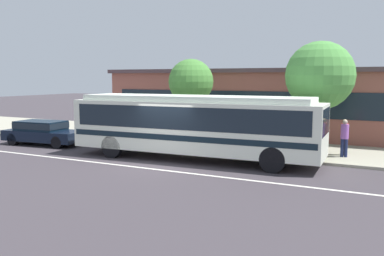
{
  "coord_description": "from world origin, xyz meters",
  "views": [
    {
      "loc": [
        8.74,
        -14.41,
        3.59
      ],
      "look_at": [
        0.23,
        2.41,
        1.3
      ],
      "focal_mm": 38.58,
      "sensor_mm": 36.0,
      "label": 1
    }
  ],
  "objects_px": {
    "pedestrian_waiting_near_sign": "(166,123)",
    "pedestrian_walking_along_curb": "(345,135)",
    "street_tree_mid_block": "(320,76)",
    "street_tree_near_stop": "(191,82)",
    "transit_bus": "(194,123)",
    "sedan_behind_bus": "(43,131)",
    "bus_stop_sign": "(281,120)",
    "pedestrian_standing_by_tree": "(344,134)"
  },
  "relations": [
    {
      "from": "pedestrian_walking_along_curb",
      "to": "street_tree_mid_block",
      "type": "relative_size",
      "value": 0.32
    },
    {
      "from": "sedan_behind_bus",
      "to": "street_tree_mid_block",
      "type": "xyz_separation_m",
      "value": [
        13.82,
        3.44,
        2.95
      ]
    },
    {
      "from": "pedestrian_standing_by_tree",
      "to": "street_tree_mid_block",
      "type": "relative_size",
      "value": 0.32
    },
    {
      "from": "transit_bus",
      "to": "street_tree_mid_block",
      "type": "xyz_separation_m",
      "value": [
        4.69,
        3.45,
        2.03
      ]
    },
    {
      "from": "pedestrian_walking_along_curb",
      "to": "street_tree_mid_block",
      "type": "height_order",
      "value": "street_tree_mid_block"
    },
    {
      "from": "sedan_behind_bus",
      "to": "pedestrian_waiting_near_sign",
      "type": "height_order",
      "value": "pedestrian_waiting_near_sign"
    },
    {
      "from": "pedestrian_waiting_near_sign",
      "to": "bus_stop_sign",
      "type": "height_order",
      "value": "bus_stop_sign"
    },
    {
      "from": "transit_bus",
      "to": "street_tree_near_stop",
      "type": "bearing_deg",
      "value": 118.8
    },
    {
      "from": "transit_bus",
      "to": "pedestrian_walking_along_curb",
      "type": "height_order",
      "value": "transit_bus"
    },
    {
      "from": "bus_stop_sign",
      "to": "street_tree_near_stop",
      "type": "relative_size",
      "value": 0.56
    },
    {
      "from": "pedestrian_waiting_near_sign",
      "to": "bus_stop_sign",
      "type": "xyz_separation_m",
      "value": [
        6.8,
        -1.57,
        0.63
      ]
    },
    {
      "from": "pedestrian_waiting_near_sign",
      "to": "pedestrian_walking_along_curb",
      "type": "height_order",
      "value": "pedestrian_waiting_near_sign"
    },
    {
      "from": "street_tree_mid_block",
      "to": "pedestrian_waiting_near_sign",
      "type": "bearing_deg",
      "value": 179.45
    },
    {
      "from": "transit_bus",
      "to": "street_tree_mid_block",
      "type": "relative_size",
      "value": 2.18
    },
    {
      "from": "sedan_behind_bus",
      "to": "pedestrian_waiting_near_sign",
      "type": "xyz_separation_m",
      "value": [
        5.65,
        3.52,
        0.36
      ]
    },
    {
      "from": "transit_bus",
      "to": "street_tree_near_stop",
      "type": "distance_m",
      "value": 4.52
    },
    {
      "from": "pedestrian_waiting_near_sign",
      "to": "bus_stop_sign",
      "type": "relative_size",
      "value": 0.67
    },
    {
      "from": "sedan_behind_bus",
      "to": "bus_stop_sign",
      "type": "xyz_separation_m",
      "value": [
        12.45,
        1.95,
        1.0
      ]
    },
    {
      "from": "bus_stop_sign",
      "to": "street_tree_mid_block",
      "type": "xyz_separation_m",
      "value": [
        1.37,
        1.49,
        1.95
      ]
    },
    {
      "from": "pedestrian_waiting_near_sign",
      "to": "street_tree_near_stop",
      "type": "height_order",
      "value": "street_tree_near_stop"
    },
    {
      "from": "sedan_behind_bus",
      "to": "bus_stop_sign",
      "type": "relative_size",
      "value": 1.84
    },
    {
      "from": "pedestrian_standing_by_tree",
      "to": "street_tree_mid_block",
      "type": "height_order",
      "value": "street_tree_mid_block"
    },
    {
      "from": "street_tree_mid_block",
      "to": "transit_bus",
      "type": "bearing_deg",
      "value": -143.64
    },
    {
      "from": "bus_stop_sign",
      "to": "street_tree_mid_block",
      "type": "bearing_deg",
      "value": 47.43
    },
    {
      "from": "sedan_behind_bus",
      "to": "pedestrian_standing_by_tree",
      "type": "height_order",
      "value": "pedestrian_standing_by_tree"
    },
    {
      "from": "street_tree_mid_block",
      "to": "street_tree_near_stop",
      "type": "bearing_deg",
      "value": 178.2
    },
    {
      "from": "bus_stop_sign",
      "to": "street_tree_near_stop",
      "type": "height_order",
      "value": "street_tree_near_stop"
    },
    {
      "from": "pedestrian_standing_by_tree",
      "to": "pedestrian_walking_along_curb",
      "type": "bearing_deg",
      "value": -82.48
    },
    {
      "from": "pedestrian_waiting_near_sign",
      "to": "pedestrian_standing_by_tree",
      "type": "xyz_separation_m",
      "value": [
        9.34,
        -0.07,
        -0.02
      ]
    },
    {
      "from": "pedestrian_waiting_near_sign",
      "to": "pedestrian_walking_along_curb",
      "type": "distance_m",
      "value": 9.41
    },
    {
      "from": "sedan_behind_bus",
      "to": "pedestrian_walking_along_curb",
      "type": "relative_size",
      "value": 2.76
    },
    {
      "from": "bus_stop_sign",
      "to": "pedestrian_waiting_near_sign",
      "type": "bearing_deg",
      "value": 167.01
    },
    {
      "from": "pedestrian_waiting_near_sign",
      "to": "pedestrian_standing_by_tree",
      "type": "bearing_deg",
      "value": -0.42
    },
    {
      "from": "sedan_behind_bus",
      "to": "pedestrian_walking_along_curb",
      "type": "distance_m",
      "value": 15.34
    },
    {
      "from": "sedan_behind_bus",
      "to": "street_tree_mid_block",
      "type": "distance_m",
      "value": 14.55
    },
    {
      "from": "street_tree_near_stop",
      "to": "pedestrian_waiting_near_sign",
      "type": "bearing_deg",
      "value": -174.91
    },
    {
      "from": "transit_bus",
      "to": "street_tree_near_stop",
      "type": "xyz_separation_m",
      "value": [
        -2.01,
        3.66,
        1.73
      ]
    },
    {
      "from": "pedestrian_waiting_near_sign",
      "to": "street_tree_mid_block",
      "type": "relative_size",
      "value": 0.32
    },
    {
      "from": "pedestrian_standing_by_tree",
      "to": "bus_stop_sign",
      "type": "distance_m",
      "value": 3.01
    },
    {
      "from": "transit_bus",
      "to": "bus_stop_sign",
      "type": "height_order",
      "value": "transit_bus"
    },
    {
      "from": "transit_bus",
      "to": "sedan_behind_bus",
      "type": "xyz_separation_m",
      "value": [
        -9.13,
        0.01,
        -0.92
      ]
    },
    {
      "from": "pedestrian_waiting_near_sign",
      "to": "pedestrian_walking_along_curb",
      "type": "relative_size",
      "value": 1.0
    }
  ]
}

